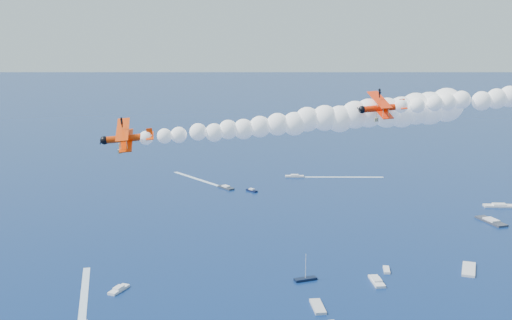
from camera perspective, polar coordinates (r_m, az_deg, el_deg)
The scene contains 5 objects.
biplane_lead at distance 107.00m, azimuth 10.93°, elevation 4.46°, with size 7.61×8.54×5.14m, color #F02805, non-canonical shape.
biplane_trail at distance 105.55m, azimuth -11.05°, elevation 1.87°, with size 8.34×9.35×5.63m, color red, non-canonical shape.
smoke_trail_trail at distance 107.08m, azimuth 3.88°, elevation 3.33°, with size 40.76×40.43×9.84m, color white, non-canonical shape.
spectator_boats at distance 198.76m, azimuth 20.76°, elevation -10.14°, with size 246.08×180.42×0.70m.
boat_wakes at distance 268.56m, azimuth -2.35°, elevation -3.79°, with size 100.10×188.79×0.04m.
Camera 1 is at (59.35, -56.81, 71.74)m, focal length 46.11 mm.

